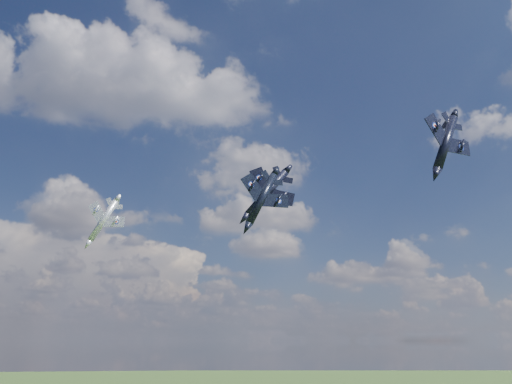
{
  "coord_description": "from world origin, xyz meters",
  "views": [
    {
      "loc": [
        -6.34,
        -71.06,
        56.92
      ],
      "look_at": [
        6.26,
        14.56,
        82.8
      ],
      "focal_mm": 35.0,
      "sensor_mm": 36.0,
      "label": 1
    }
  ],
  "objects": [
    {
      "name": "jet_right_navy",
      "position": [
        30.54,
        -8.82,
        84.36
      ],
      "size": [
        13.7,
        16.04,
        6.95
      ],
      "primitive_type": null,
      "rotation": [
        0.0,
        0.47,
        0.31
      ],
      "color": "black"
    },
    {
      "name": "jet_high_navy",
      "position": [
        10.05,
        25.21,
        85.9
      ],
      "size": [
        13.01,
        17.7,
        10.3
      ],
      "primitive_type": null,
      "rotation": [
        0.0,
        0.7,
        -0.11
      ],
      "color": "black"
    },
    {
      "name": "jet_left_silver",
      "position": [
        -22.49,
        29.71,
        80.06
      ],
      "size": [
        11.99,
        14.62,
        6.89
      ],
      "primitive_type": null,
      "rotation": [
        0.0,
        0.52,
        -0.23
      ],
      "color": "#9C9EA6"
    },
    {
      "name": "jet_lead_navy",
      "position": [
        6.94,
        12.13,
        80.9
      ],
      "size": [
        12.89,
        15.98,
        7.28
      ],
      "primitive_type": null,
      "rotation": [
        0.0,
        0.47,
        0.18
      ],
      "color": "black"
    }
  ]
}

